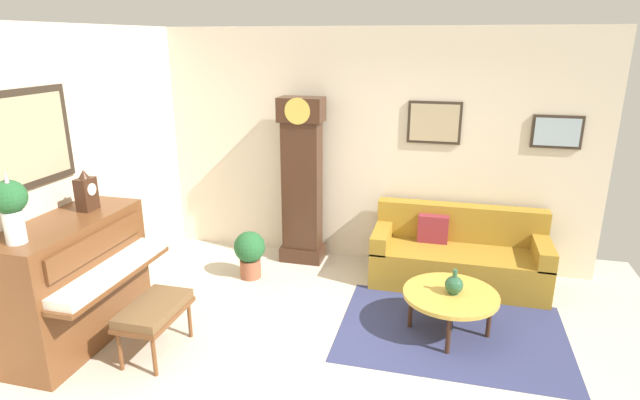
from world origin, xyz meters
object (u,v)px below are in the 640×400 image
(piano, at_px, (74,281))
(flower_vase, at_px, (10,204))
(mantel_clock, at_px, (86,192))
(coffee_table, at_px, (451,296))
(potted_plant, at_px, (250,251))
(green_jug, at_px, (454,285))
(piano_bench, at_px, (154,311))
(couch, at_px, (458,256))
(grandfather_clock, at_px, (302,186))

(piano, bearing_deg, flower_vase, -89.89)
(piano, bearing_deg, mantel_clock, 89.73)
(piano, height_order, flower_vase, flower_vase)
(coffee_table, xyz_separation_m, potted_plant, (-2.25, 0.63, -0.06))
(flower_vase, height_order, green_jug, flower_vase)
(coffee_table, bearing_deg, mantel_clock, -168.80)
(flower_vase, bearing_deg, piano_bench, 31.70)
(piano, distance_m, couch, 3.96)
(grandfather_clock, bearing_deg, coffee_table, -35.26)
(green_jug, bearing_deg, coffee_table, 170.25)
(green_jug, bearing_deg, couch, 87.60)
(coffee_table, height_order, flower_vase, flower_vase)
(grandfather_clock, height_order, green_jug, grandfather_clock)
(grandfather_clock, distance_m, couch, 1.99)
(grandfather_clock, bearing_deg, green_jug, -35.02)
(mantel_clock, bearing_deg, coffee_table, 11.20)
(piano, distance_m, grandfather_clock, 2.71)
(piano_bench, height_order, green_jug, green_jug)
(couch, relative_size, potted_plant, 3.39)
(coffee_table, bearing_deg, piano_bench, -158.42)
(flower_vase, distance_m, green_jug, 3.75)
(piano_bench, relative_size, grandfather_clock, 0.34)
(piano, xyz_separation_m, green_jug, (3.30, 0.96, -0.09))
(grandfather_clock, relative_size, coffee_table, 2.31)
(piano_bench, height_order, flower_vase, flower_vase)
(piano, distance_m, piano_bench, 0.82)
(grandfather_clock, distance_m, flower_vase, 3.16)
(piano_bench, height_order, potted_plant, potted_plant)
(piano_bench, xyz_separation_m, couch, (2.55, 2.11, -0.09))
(couch, height_order, coffee_table, couch)
(grandfather_clock, distance_m, potted_plant, 1.01)
(mantel_clock, bearing_deg, piano_bench, -22.76)
(couch, xyz_separation_m, mantel_clock, (-3.35, -1.77, 1.02))
(coffee_table, bearing_deg, flower_vase, -155.80)
(piano, bearing_deg, piano_bench, -1.57)
(flower_vase, relative_size, green_jug, 2.42)
(piano_bench, relative_size, flower_vase, 1.21)
(grandfather_clock, bearing_deg, couch, -4.62)
(piano, relative_size, mantel_clock, 3.79)
(piano, bearing_deg, potted_plant, 57.09)
(coffee_table, distance_m, flower_vase, 3.76)
(grandfather_clock, bearing_deg, potted_plant, -124.60)
(couch, relative_size, coffee_table, 2.16)
(mantel_clock, distance_m, green_jug, 3.47)
(coffee_table, distance_m, potted_plant, 2.34)
(flower_vase, xyz_separation_m, potted_plant, (1.03, 2.11, -1.15))
(piano, height_order, mantel_clock, mantel_clock)
(flower_vase, relative_size, potted_plant, 1.04)
(piano, xyz_separation_m, mantel_clock, (0.00, 0.31, 0.74))
(piano_bench, relative_size, mantel_clock, 1.84)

